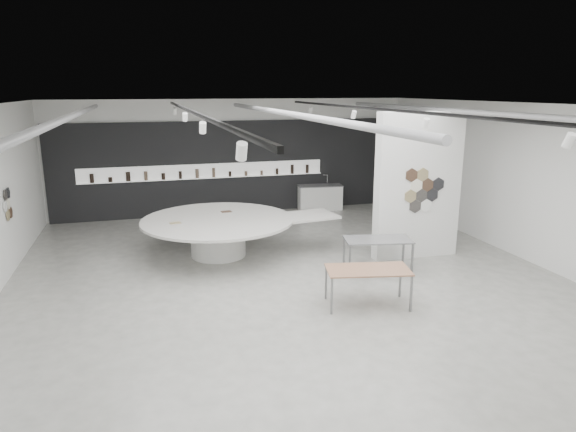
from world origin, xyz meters
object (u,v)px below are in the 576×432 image
object	(u,v)px
sample_table_wood	(368,272)
kitchen_counter	(320,197)
sample_table_stone	(378,242)
partition_column	(418,186)
display_island	(221,231)

from	to	relation	value
sample_table_wood	kitchen_counter	bearing A→B (deg)	77.14
sample_table_stone	kitchen_counter	distance (m)	6.34
partition_column	display_island	distance (m)	5.01
kitchen_counter	sample_table_stone	bearing A→B (deg)	-91.20
display_island	kitchen_counter	world-z (taller)	kitchen_counter
display_island	partition_column	bearing A→B (deg)	-24.50
display_island	kitchen_counter	bearing A→B (deg)	37.34
partition_column	display_island	world-z (taller)	partition_column
partition_column	display_island	bearing A→B (deg)	163.44
display_island	kitchen_counter	distance (m)	5.81
display_island	sample_table_wood	size ratio (longest dim) A/B	3.03
display_island	sample_table_stone	size ratio (longest dim) A/B	3.19
sample_table_wood	sample_table_stone	size ratio (longest dim) A/B	1.05
partition_column	kitchen_counter	size ratio (longest dim) A/B	2.28
sample_table_wood	sample_table_stone	bearing A→B (deg)	59.02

